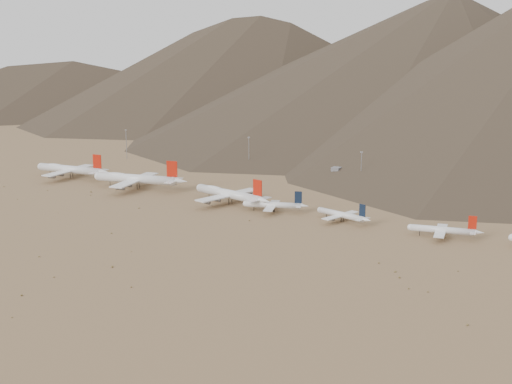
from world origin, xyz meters
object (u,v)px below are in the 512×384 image
Objects in this scene: narrowbody_a at (275,205)px; narrowbody_b at (343,215)px; widebody_west at (70,169)px; widebody_centre at (137,179)px; control_tower at (336,176)px; widebody_east at (229,194)px.

narrowbody_a is 45.42m from narrowbody_b.
narrowbody_b is (229.28, -3.95, -2.63)m from widebody_west.
widebody_west reaches higher than narrowbody_a.
widebody_centre is at bearing -168.29° from narrowbody_b.
narrowbody_a is 97.48m from control_tower.
control_tower is (-7.88, 97.16, 0.97)m from narrowbody_a.
widebody_west is 1.73× the size of narrowbody_b.
narrowbody_b is 109.77m from control_tower.
widebody_east is at bearing 155.00° from narrowbody_a.
widebody_east is 1.67× the size of narrowbody_a.
widebody_east is (149.00, -3.28, -0.18)m from widebody_west.
narrowbody_a is at bearing -85.36° from control_tower.
widebody_west is at bearing 156.46° from narrowbody_a.
narrowbody_b reaches higher than control_tower.
widebody_west reaches higher than control_tower.
widebody_east is 35.00m from narrowbody_a.
widebody_west is 183.97m from narrowbody_a.
narrowbody_a is (183.88, -5.15, -2.44)m from widebody_west.
widebody_east is 5.33× the size of control_tower.
widebody_centre reaches higher than widebody_east.
widebody_west is at bearing -171.33° from widebody_east.
control_tower is at bearing 84.11° from widebody_east.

